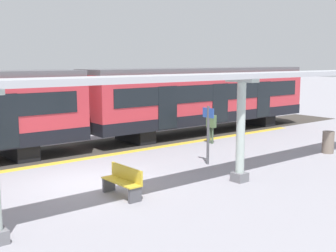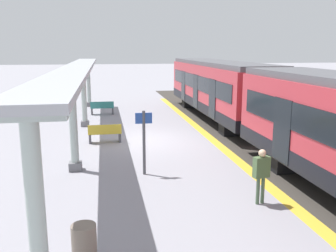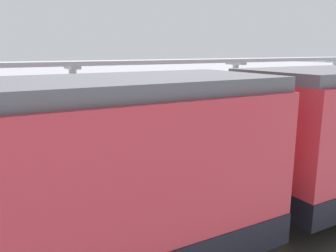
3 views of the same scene
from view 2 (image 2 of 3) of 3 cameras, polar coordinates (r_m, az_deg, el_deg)
name	(u,v)px [view 2 (image 2 of 3)]	position (r m, az deg, el deg)	size (l,w,h in m)	color
ground_plane	(145,140)	(17.25, -3.56, -2.23)	(176.00, 176.00, 0.00)	gray
tactile_edge_strip	(210,138)	(17.86, 6.50, -1.78)	(0.43, 28.73, 0.01)	gold
trackbed	(245,136)	(18.45, 11.92, -1.53)	(3.20, 40.73, 0.01)	#38332D
train_near_carriage	(216,88)	(22.71, 7.51, 5.80)	(2.65, 13.96, 3.48)	#B82F39
canopy_pillar_nearest	(89,84)	(27.87, -12.21, 6.45)	(1.10, 0.44, 3.32)	slate
canopy_pillar_second	(84,96)	(20.59, -12.92, 4.57)	(1.10, 0.44, 3.32)	slate
canopy_pillar_third	(73,123)	(13.05, -14.49, 0.39)	(1.10, 0.44, 3.32)	slate
canopy_pillar_fourth	(37,218)	(6.07, -19.71, -13.32)	(1.10, 0.44, 3.32)	slate
canopy_beam	(78,68)	(16.64, -13.82, 8.79)	(1.20, 23.11, 0.16)	#A8AAB2
bench_near_end	(102,108)	(24.30, -10.16, 2.80)	(1.51, 0.46, 0.86)	#2B7671
bench_mid_platform	(105,133)	(16.94, -9.76, -1.11)	(1.51, 0.47, 0.86)	gold
trash_bin	(84,248)	(7.60, -12.83, -17.91)	(0.48, 0.48, 0.93)	#76675A
platform_info_sign	(144,136)	(12.33, -3.75, -1.62)	(0.56, 0.10, 2.20)	#4C4C51
passenger_waiting_near_edge	(261,170)	(10.37, 14.28, -6.64)	(0.48, 0.29, 1.56)	#475E43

